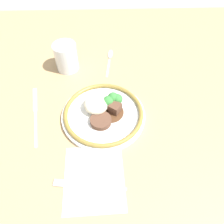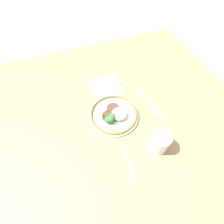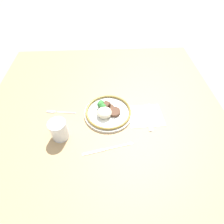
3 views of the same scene
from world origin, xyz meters
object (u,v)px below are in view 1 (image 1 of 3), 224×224
(plate, at_px, (104,112))
(juice_glass, at_px, (66,58))
(knife, at_px, (35,113))
(spoon, at_px, (110,57))
(fork, at_px, (82,185))

(plate, height_order, juice_glass, juice_glass)
(juice_glass, distance_m, knife, 0.22)
(spoon, bearing_deg, juice_glass, 116.76)
(plate, xyz_separation_m, spoon, (0.26, -0.02, -0.01))
(plate, height_order, spoon, plate)
(knife, bearing_deg, plate, -105.42)
(fork, bearing_deg, plate, -96.61)
(plate, xyz_separation_m, juice_glass, (0.21, 0.12, 0.03))
(plate, relative_size, spoon, 1.56)
(spoon, bearing_deg, plate, -178.03)
(fork, distance_m, knife, 0.26)
(juice_glass, height_order, fork, juice_glass)
(plate, bearing_deg, juice_glass, 29.95)
(plate, distance_m, juice_glass, 0.24)
(knife, bearing_deg, spoon, -53.36)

